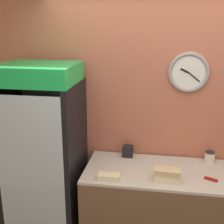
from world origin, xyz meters
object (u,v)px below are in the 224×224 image
(condiment_jar, at_px, (210,157))
(beverage_cooler, at_px, (46,146))
(sandwich_flat_left, at_px, (109,177))
(napkin_dispenser, at_px, (128,151))
(chefs_knife, at_px, (218,181))
(sandwich_stack_bottom, at_px, (167,178))
(sandwich_stack_middle, at_px, (168,172))

(condiment_jar, bearing_deg, beverage_cooler, -172.39)
(sandwich_flat_left, xyz_separation_m, napkin_dispenser, (0.11, 0.52, 0.04))
(chefs_knife, xyz_separation_m, condiment_jar, (-0.02, 0.42, 0.05))
(chefs_knife, height_order, napkin_dispenser, napkin_dispenser)
(sandwich_stack_bottom, bearing_deg, condiment_jar, 47.52)
(beverage_cooler, distance_m, condiment_jar, 1.69)
(sandwich_flat_left, bearing_deg, beverage_cooler, 156.94)
(sandwich_stack_middle, distance_m, condiment_jar, 0.64)
(sandwich_stack_middle, relative_size, condiment_jar, 2.11)
(sandwich_stack_bottom, bearing_deg, chefs_knife, 5.95)
(chefs_knife, relative_size, napkin_dispenser, 2.66)
(beverage_cooler, height_order, chefs_knife, beverage_cooler)
(condiment_jar, distance_m, napkin_dispenser, 0.84)
(sandwich_flat_left, height_order, condiment_jar, condiment_jar)
(sandwich_stack_bottom, distance_m, chefs_knife, 0.45)
(sandwich_stack_middle, bearing_deg, sandwich_flat_left, -173.29)
(sandwich_flat_left, relative_size, napkin_dispenser, 1.68)
(beverage_cooler, relative_size, sandwich_stack_middle, 7.88)
(napkin_dispenser, bearing_deg, sandwich_stack_bottom, -48.12)
(sandwich_stack_middle, height_order, napkin_dispenser, napkin_dispenser)
(sandwich_flat_left, bearing_deg, sandwich_stack_bottom, 6.71)
(sandwich_stack_middle, height_order, condiment_jar, sandwich_stack_middle)
(condiment_jar, bearing_deg, napkin_dispenser, -179.61)
(beverage_cooler, distance_m, sandwich_flat_left, 0.79)
(sandwich_stack_bottom, distance_m, sandwich_flat_left, 0.53)
(sandwich_stack_bottom, relative_size, sandwich_stack_middle, 0.98)
(sandwich_stack_middle, height_order, chefs_knife, sandwich_stack_middle)
(beverage_cooler, height_order, sandwich_stack_bottom, beverage_cooler)
(sandwich_stack_bottom, height_order, sandwich_stack_middle, sandwich_stack_middle)
(beverage_cooler, xyz_separation_m, sandwich_stack_middle, (1.25, -0.24, -0.06))
(beverage_cooler, relative_size, condiment_jar, 16.64)
(sandwich_stack_middle, distance_m, sandwich_flat_left, 0.53)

